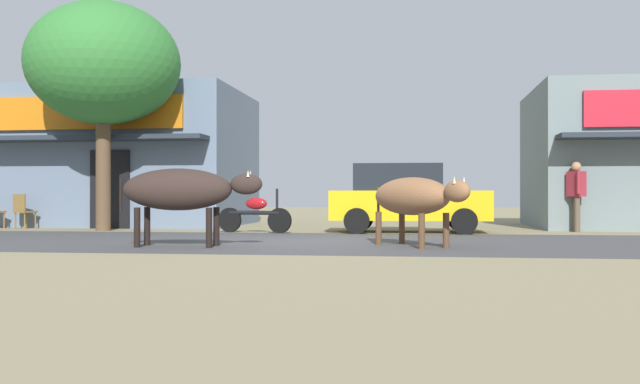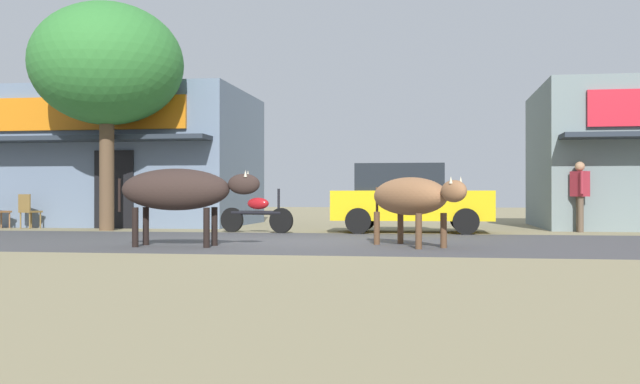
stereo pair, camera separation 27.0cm
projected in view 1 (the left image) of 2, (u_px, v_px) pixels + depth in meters
The scene contains 10 objects.
ground at pixel (302, 242), 14.12m from camera, with size 80.00×80.00×0.00m, color #8D815E.
asphalt_road at pixel (302, 242), 14.12m from camera, with size 72.00×6.33×0.00m, color #454447.
storefront_left_cafe at pixel (97, 159), 22.44m from camera, with size 8.98×6.06×3.98m.
roadside_tree at pixel (103, 64), 18.56m from camera, with size 3.85×3.85×5.77m.
parked_hatchback_car at pixel (406, 197), 17.70m from camera, with size 3.79×1.88×1.64m.
parked_motorcycle at pixel (255, 213), 17.50m from camera, with size 1.88×0.54×1.05m.
cow_near_brown at pixel (181, 190), 12.78m from camera, with size 2.54×0.81×1.36m.
cow_far_dark at pixel (413, 197), 12.83m from camera, with size 1.91×2.28×1.21m.
pedestrian_by_shop at pixel (576, 191), 17.88m from camera, with size 0.44×0.61×1.71m.
cafe_chair_near_tree at pixel (23, 209), 19.57m from camera, with size 0.56×0.56×0.92m.
Camera 1 is at (2.25, -13.95, 0.90)m, focal length 41.34 mm.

